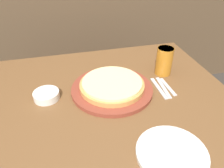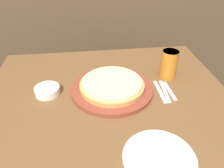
% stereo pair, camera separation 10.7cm
% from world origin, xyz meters
% --- Properties ---
extents(dining_table, '(1.21, 1.06, 0.74)m').
position_xyz_m(dining_table, '(0.00, 0.00, 0.37)').
color(dining_table, brown).
rests_on(dining_table, ground_plane).
extents(pizza_on_board, '(0.41, 0.41, 0.06)m').
position_xyz_m(pizza_on_board, '(0.02, 0.06, 0.77)').
color(pizza_on_board, brown).
rests_on(pizza_on_board, dining_table).
extents(beer_glass, '(0.09, 0.09, 0.15)m').
position_xyz_m(beer_glass, '(0.34, 0.16, 0.83)').
color(beer_glass, '#B7701E').
rests_on(beer_glass, dining_table).
extents(dinner_plate, '(0.25, 0.25, 0.02)m').
position_xyz_m(dinner_plate, '(0.13, -0.37, 0.75)').
color(dinner_plate, silver).
rests_on(dinner_plate, dining_table).
extents(side_bowl, '(0.12, 0.12, 0.04)m').
position_xyz_m(side_bowl, '(-0.29, 0.08, 0.76)').
color(side_bowl, silver).
rests_on(side_bowl, dining_table).
extents(fork, '(0.02, 0.18, 0.00)m').
position_xyz_m(fork, '(0.26, 0.02, 0.75)').
color(fork, silver).
rests_on(fork, dining_table).
extents(dinner_knife, '(0.03, 0.18, 0.00)m').
position_xyz_m(dinner_knife, '(0.28, 0.02, 0.75)').
color(dinner_knife, silver).
rests_on(dinner_knife, dining_table).
extents(spoon, '(0.02, 0.16, 0.00)m').
position_xyz_m(spoon, '(0.31, 0.02, 0.75)').
color(spoon, silver).
rests_on(spoon, dining_table).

